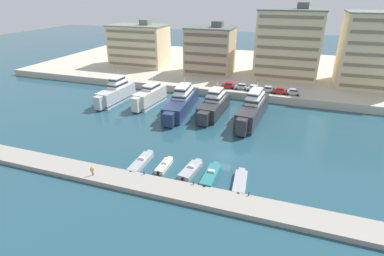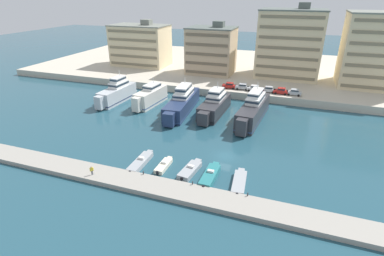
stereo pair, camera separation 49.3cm
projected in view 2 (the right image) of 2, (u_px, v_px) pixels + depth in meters
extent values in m
plane|color=#234C5B|center=(225.00, 156.00, 58.27)|extent=(400.00, 400.00, 0.00)
cube|color=beige|center=(268.00, 71.00, 116.88)|extent=(180.00, 70.00, 2.22)
cube|color=#9E998E|center=(203.00, 197.00, 45.93)|extent=(120.00, 4.70, 0.84)
cube|color=silver|center=(117.00, 95.00, 86.55)|extent=(4.79, 14.16, 4.17)
cube|color=silver|center=(100.00, 103.00, 79.95)|extent=(2.26, 2.08, 3.54)
cube|color=#192347|center=(118.00, 99.00, 87.11)|extent=(4.84, 14.30, 0.24)
cube|color=white|center=(119.00, 84.00, 86.25)|extent=(3.41, 6.04, 1.48)
cube|color=#233342|center=(119.00, 84.00, 86.19)|extent=(3.45, 6.10, 0.53)
cube|color=white|center=(118.00, 79.00, 85.65)|extent=(2.66, 4.71, 1.41)
cube|color=#233342|center=(118.00, 79.00, 85.59)|extent=(2.69, 4.76, 0.51)
cylinder|color=silver|center=(119.00, 73.00, 85.72)|extent=(0.16, 0.16, 1.80)
cube|color=silver|center=(132.00, 91.00, 93.14)|extent=(3.36, 1.11, 0.20)
cube|color=silver|center=(151.00, 97.00, 84.06)|extent=(4.95, 12.35, 4.39)
cube|color=silver|center=(137.00, 104.00, 78.35)|extent=(2.26, 2.09, 3.73)
cube|color=#334C7F|center=(151.00, 102.00, 84.65)|extent=(5.00, 12.47, 0.24)
cube|color=white|center=(152.00, 86.00, 83.61)|extent=(3.44, 5.32, 1.36)
cube|color=#233342|center=(152.00, 86.00, 83.55)|extent=(3.48, 5.37, 0.49)
cylinder|color=silver|center=(153.00, 80.00, 83.57)|extent=(0.16, 0.16, 1.80)
cube|color=silver|center=(163.00, 94.00, 89.79)|extent=(3.30, 1.21, 0.20)
cube|color=navy|center=(182.00, 104.00, 79.67)|extent=(6.31, 19.93, 3.78)
cube|color=navy|center=(169.00, 119.00, 70.08)|extent=(2.77, 2.55, 3.21)
cube|color=#334C7F|center=(182.00, 109.00, 80.18)|extent=(6.37, 20.13, 0.24)
cube|color=white|center=(184.00, 93.00, 79.90)|extent=(4.33, 8.51, 1.32)
cube|color=#233342|center=(184.00, 93.00, 79.85)|extent=(4.38, 8.60, 0.48)
cube|color=white|center=(184.00, 88.00, 79.31)|extent=(3.38, 6.64, 1.52)
cube|color=#233342|center=(184.00, 88.00, 79.25)|extent=(3.42, 6.71, 0.55)
cylinder|color=silver|center=(185.00, 81.00, 79.71)|extent=(0.16, 0.16, 1.80)
cube|color=navy|center=(192.00, 95.00, 89.04)|extent=(4.05, 1.23, 0.20)
cube|color=#333338|center=(215.00, 107.00, 77.93)|extent=(5.26, 15.14, 3.67)
cube|color=#333338|center=(204.00, 118.00, 70.66)|extent=(2.68, 2.45, 3.12)
cube|color=black|center=(215.00, 111.00, 78.42)|extent=(5.31, 15.30, 0.24)
cube|color=white|center=(216.00, 96.00, 77.83)|extent=(3.91, 6.42, 1.35)
cube|color=#233342|center=(216.00, 96.00, 77.78)|extent=(3.96, 6.49, 0.49)
cube|color=white|center=(216.00, 92.00, 77.29)|extent=(3.05, 5.01, 1.30)
cube|color=#233342|center=(216.00, 91.00, 77.23)|extent=(3.09, 5.06, 0.47)
cylinder|color=silver|center=(218.00, 85.00, 77.44)|extent=(0.16, 0.16, 1.80)
cube|color=#333338|center=(223.00, 101.00, 84.98)|extent=(4.04, 1.05, 0.20)
cube|color=#333338|center=(253.00, 111.00, 74.04)|extent=(5.75, 19.39, 4.37)
cube|color=#333338|center=(242.00, 127.00, 65.27)|extent=(2.50, 2.31, 3.72)
cube|color=#334C7F|center=(253.00, 117.00, 74.63)|extent=(5.81, 19.58, 0.24)
cube|color=white|center=(256.00, 98.00, 74.00)|extent=(3.94, 8.26, 1.58)
cube|color=#233342|center=(256.00, 98.00, 73.93)|extent=(3.99, 8.35, 0.57)
cube|color=white|center=(256.00, 93.00, 73.41)|extent=(3.08, 6.45, 1.23)
cube|color=#233342|center=(256.00, 92.00, 73.36)|extent=(3.11, 6.51, 0.44)
cylinder|color=silver|center=(258.00, 86.00, 73.79)|extent=(0.16, 0.16, 1.80)
cube|color=#333338|center=(261.00, 103.00, 82.76)|extent=(3.68, 1.18, 0.20)
cube|color=#9EA3A8|center=(140.00, 162.00, 55.26)|extent=(2.09, 7.17, 0.89)
cube|color=#9EA3A8|center=(150.00, 153.00, 58.67)|extent=(1.10, 0.90, 0.76)
cube|color=silver|center=(141.00, 158.00, 55.45)|extent=(1.09, 0.62, 0.41)
cube|color=#283847|center=(142.00, 157.00, 55.66)|extent=(0.98, 0.10, 0.25)
cube|color=black|center=(130.00, 172.00, 51.96)|extent=(0.36, 0.29, 0.60)
cube|color=beige|center=(163.00, 166.00, 54.31)|extent=(1.64, 4.91, 0.75)
cube|color=beige|center=(170.00, 159.00, 56.69)|extent=(0.89, 0.73, 0.64)
cube|color=silver|center=(164.00, 162.00, 54.39)|extent=(0.89, 0.60, 0.36)
cube|color=#283847|center=(165.00, 161.00, 54.61)|extent=(0.81, 0.08, 0.22)
cube|color=black|center=(157.00, 173.00, 51.99)|extent=(0.36, 0.28, 0.60)
cube|color=#9EA3A8|center=(190.00, 170.00, 52.76)|extent=(2.79, 6.04, 0.92)
cube|color=#9EA3A8|center=(198.00, 162.00, 55.48)|extent=(1.27, 1.09, 0.78)
cube|color=silver|center=(191.00, 166.00, 52.85)|extent=(1.23, 0.73, 0.38)
cube|color=#283847|center=(192.00, 165.00, 53.05)|extent=(1.06, 0.20, 0.23)
cube|color=black|center=(182.00, 179.00, 50.17)|extent=(0.39, 0.32, 0.60)
cube|color=teal|center=(210.00, 176.00, 50.95)|extent=(2.11, 6.74, 1.10)
cube|color=teal|center=(216.00, 165.00, 54.17)|extent=(1.14, 0.94, 0.93)
cube|color=silver|center=(211.00, 171.00, 51.07)|extent=(1.14, 0.61, 0.37)
cube|color=#283847|center=(211.00, 170.00, 51.29)|extent=(1.03, 0.09, 0.22)
cube|color=black|center=(203.00, 187.00, 47.85)|extent=(0.36, 0.28, 0.60)
cube|color=#9EA3A8|center=(239.00, 183.00, 49.36)|extent=(2.67, 6.69, 0.88)
cube|color=#9EA3A8|center=(241.00, 171.00, 52.60)|extent=(1.21, 1.03, 0.75)
cube|color=black|center=(237.00, 195.00, 46.26)|extent=(0.39, 0.31, 0.60)
cube|color=red|center=(229.00, 86.00, 91.34)|extent=(4.16, 1.85, 0.80)
cube|color=red|center=(230.00, 84.00, 90.99)|extent=(2.16, 1.64, 0.68)
cube|color=#1E2833|center=(230.00, 84.00, 90.99)|extent=(2.11, 1.65, 0.37)
cylinder|color=black|center=(224.00, 88.00, 91.14)|extent=(0.65, 0.24, 0.64)
cylinder|color=black|center=(225.00, 86.00, 92.61)|extent=(0.65, 0.24, 0.64)
cylinder|color=black|center=(233.00, 88.00, 90.40)|extent=(0.65, 0.24, 0.64)
cylinder|color=black|center=(234.00, 87.00, 91.88)|extent=(0.65, 0.24, 0.64)
cube|color=#B7BCC1|center=(242.00, 87.00, 90.26)|extent=(4.19, 1.92, 0.80)
cube|color=#B7BCC1|center=(243.00, 85.00, 89.92)|extent=(2.18, 1.67, 0.68)
cube|color=#1E2833|center=(243.00, 85.00, 89.92)|extent=(2.14, 1.69, 0.37)
cylinder|color=black|center=(237.00, 89.00, 90.03)|extent=(0.65, 0.26, 0.64)
cylinder|color=black|center=(238.00, 87.00, 91.52)|extent=(0.65, 0.26, 0.64)
cylinder|color=black|center=(246.00, 90.00, 89.34)|extent=(0.65, 0.26, 0.64)
cylinder|color=black|center=(247.00, 88.00, 90.82)|extent=(0.65, 0.26, 0.64)
cube|color=white|center=(254.00, 89.00, 88.74)|extent=(4.12, 1.74, 0.80)
cube|color=white|center=(255.00, 86.00, 88.39)|extent=(2.12, 1.58, 0.68)
cube|color=#1E2833|center=(255.00, 86.00, 88.39)|extent=(2.07, 1.60, 0.37)
cylinder|color=black|center=(249.00, 90.00, 88.60)|extent=(0.64, 0.23, 0.64)
cylinder|color=black|center=(250.00, 89.00, 90.06)|extent=(0.64, 0.23, 0.64)
cylinder|color=black|center=(258.00, 91.00, 87.76)|extent=(0.64, 0.23, 0.64)
cylinder|color=black|center=(259.00, 90.00, 89.21)|extent=(0.64, 0.23, 0.64)
cube|color=#B7BCC1|center=(268.00, 90.00, 87.72)|extent=(4.17, 1.88, 0.80)
cube|color=#B7BCC1|center=(269.00, 88.00, 87.37)|extent=(2.17, 1.65, 0.68)
cube|color=#1E2833|center=(269.00, 88.00, 87.37)|extent=(2.12, 1.66, 0.37)
cylinder|color=black|center=(263.00, 92.00, 87.50)|extent=(0.65, 0.25, 0.64)
cylinder|color=black|center=(264.00, 90.00, 88.98)|extent=(0.65, 0.25, 0.64)
cylinder|color=black|center=(273.00, 93.00, 86.78)|extent=(0.65, 0.25, 0.64)
cylinder|color=black|center=(273.00, 91.00, 88.26)|extent=(0.65, 0.25, 0.64)
cube|color=red|center=(281.00, 92.00, 86.34)|extent=(4.10, 1.70, 0.80)
cube|color=red|center=(281.00, 89.00, 85.99)|extent=(2.10, 1.56, 0.68)
cube|color=#1E2833|center=(281.00, 89.00, 85.99)|extent=(2.06, 1.58, 0.37)
cylinder|color=black|center=(275.00, 93.00, 86.19)|extent=(0.64, 0.22, 0.64)
cylinder|color=black|center=(276.00, 92.00, 87.65)|extent=(0.64, 0.22, 0.64)
cylinder|color=black|center=(285.00, 94.00, 85.37)|extent=(0.64, 0.22, 0.64)
cylinder|color=black|center=(285.00, 92.00, 86.82)|extent=(0.64, 0.22, 0.64)
cube|color=#B7BCC1|center=(294.00, 93.00, 85.25)|extent=(4.13, 1.78, 0.80)
cube|color=#B7BCC1|center=(295.00, 90.00, 84.90)|extent=(2.13, 1.60, 0.68)
cube|color=#1E2833|center=(295.00, 90.00, 84.90)|extent=(2.09, 1.61, 0.37)
cylinder|color=black|center=(289.00, 94.00, 85.13)|extent=(0.64, 0.23, 0.64)
cylinder|color=black|center=(289.00, 93.00, 86.58)|extent=(0.64, 0.23, 0.64)
cylinder|color=black|center=(299.00, 96.00, 84.26)|extent=(0.64, 0.23, 0.64)
cylinder|color=black|center=(299.00, 94.00, 85.71)|extent=(0.64, 0.23, 0.64)
cube|color=beige|center=(141.00, 46.00, 117.98)|extent=(21.59, 12.60, 15.07)
cube|color=#7E7359|center=(134.00, 64.00, 114.99)|extent=(19.86, 0.24, 0.90)
cube|color=#7E7359|center=(133.00, 56.00, 113.74)|extent=(19.86, 0.24, 0.90)
cube|color=#7E7359|center=(132.00, 48.00, 112.49)|extent=(19.86, 0.24, 0.90)
cube|color=#7E7359|center=(132.00, 40.00, 111.24)|extent=(19.86, 0.24, 0.90)
cube|color=#7E7359|center=(131.00, 32.00, 109.99)|extent=(19.86, 0.24, 0.90)
cube|color=gray|center=(139.00, 25.00, 114.77)|extent=(22.02, 12.85, 0.40)
cube|color=gray|center=(147.00, 22.00, 113.28)|extent=(3.60, 3.20, 2.00)
cube|color=#C6AD89|center=(211.00, 51.00, 105.84)|extent=(15.87, 12.58, 15.57)
cube|color=#6D5F4B|center=(206.00, 73.00, 102.95)|extent=(14.60, 0.24, 0.90)
cube|color=#6D5F4B|center=(206.00, 64.00, 101.66)|extent=(14.60, 0.24, 0.90)
cube|color=#6D5F4B|center=(206.00, 54.00, 100.36)|extent=(14.60, 0.24, 0.90)
cube|color=#6D5F4B|center=(206.00, 45.00, 99.07)|extent=(14.60, 0.24, 0.90)
cube|color=#6D5F4B|center=(206.00, 35.00, 97.78)|extent=(14.60, 0.24, 0.90)
cube|color=#56605B|center=(212.00, 28.00, 102.53)|extent=(16.18, 12.84, 0.40)
cube|color=#56605B|center=(219.00, 24.00, 101.30)|extent=(3.60, 3.20, 2.00)
cube|color=beige|center=(289.00, 45.00, 100.50)|extent=(20.33, 15.51, 21.59)
cube|color=#7E7359|center=(284.00, 77.00, 97.61)|extent=(18.70, 0.24, 0.90)
cube|color=#7E7359|center=(285.00, 68.00, 96.33)|extent=(18.70, 0.24, 0.90)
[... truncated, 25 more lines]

